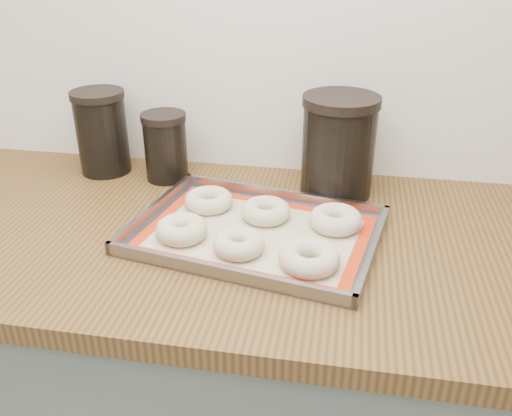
% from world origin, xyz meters
% --- Properties ---
extents(cabinet, '(3.00, 0.65, 0.86)m').
position_xyz_m(cabinet, '(0.00, 1.68, 0.43)').
color(cabinet, slate).
rests_on(cabinet, floor).
extents(countertop, '(3.06, 0.68, 0.04)m').
position_xyz_m(countertop, '(0.00, 1.68, 0.88)').
color(countertop, brown).
rests_on(countertop, cabinet).
extents(baking_tray, '(0.51, 0.41, 0.03)m').
position_xyz_m(baking_tray, '(0.10, 1.66, 0.91)').
color(baking_tray, gray).
rests_on(baking_tray, countertop).
extents(baking_mat, '(0.47, 0.36, 0.00)m').
position_xyz_m(baking_mat, '(0.10, 1.66, 0.90)').
color(baking_mat, '#C6B793').
rests_on(baking_mat, baking_tray).
extents(bagel_front_left, '(0.11, 0.11, 0.04)m').
position_xyz_m(bagel_front_left, '(-0.04, 1.62, 0.92)').
color(bagel_front_left, beige).
rests_on(bagel_front_left, baking_mat).
extents(bagel_front_mid, '(0.13, 0.13, 0.04)m').
position_xyz_m(bagel_front_mid, '(0.08, 1.59, 0.92)').
color(bagel_front_mid, beige).
rests_on(bagel_front_mid, baking_mat).
extents(bagel_front_right, '(0.12, 0.12, 0.04)m').
position_xyz_m(bagel_front_right, '(0.21, 1.57, 0.92)').
color(bagel_front_right, beige).
rests_on(bagel_front_right, baking_mat).
extents(bagel_back_left, '(0.10, 0.10, 0.03)m').
position_xyz_m(bagel_back_left, '(-0.02, 1.75, 0.92)').
color(bagel_back_left, beige).
rests_on(bagel_back_left, baking_mat).
extents(bagel_back_mid, '(0.11, 0.11, 0.03)m').
position_xyz_m(bagel_back_mid, '(0.11, 1.73, 0.92)').
color(bagel_back_mid, beige).
rests_on(bagel_back_mid, baking_mat).
extents(bagel_back_right, '(0.11, 0.11, 0.04)m').
position_xyz_m(bagel_back_right, '(0.25, 1.71, 0.92)').
color(bagel_back_right, beige).
rests_on(bagel_back_right, baking_mat).
extents(canister_left, '(0.12, 0.12, 0.20)m').
position_xyz_m(canister_left, '(-0.32, 1.91, 1.00)').
color(canister_left, black).
rests_on(canister_left, countertop).
extents(canister_mid, '(0.10, 0.10, 0.16)m').
position_xyz_m(canister_mid, '(-0.16, 1.89, 0.98)').
color(canister_mid, black).
rests_on(canister_mid, countertop).
extents(canister_right, '(0.16, 0.16, 0.22)m').
position_xyz_m(canister_right, '(0.24, 1.89, 1.01)').
color(canister_right, black).
rests_on(canister_right, countertop).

